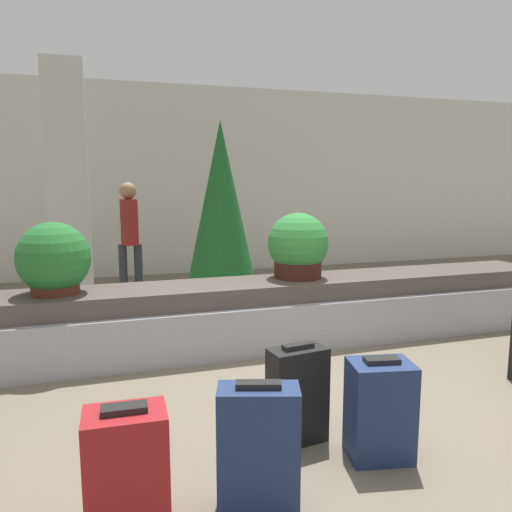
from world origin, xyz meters
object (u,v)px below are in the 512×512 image
pillar (68,181)px  decorated_tree (221,209)px  potted_plant_0 (54,260)px  suitcase_2 (258,449)px  suitcase_4 (380,410)px  traveler_0 (129,231)px  potted_plant_1 (298,247)px  suitcase_1 (127,471)px  suitcase_3 (297,395)px

pillar → decorated_tree: size_ratio=1.36×
potted_plant_0 → pillar: bearing=89.7°
suitcase_2 → decorated_tree: decorated_tree is taller
suitcase_2 → suitcase_4: 0.86m
suitcase_4 → traveler_0: 4.62m
potted_plant_1 → traveler_0: traveler_0 is taller
suitcase_4 → decorated_tree: bearing=101.6°
suitcase_4 → suitcase_2: bearing=-152.5°
pillar → potted_plant_0: bearing=-90.3°
potted_plant_1 → traveler_0: (-1.51, 2.21, -0.01)m
potted_plant_0 → potted_plant_1: size_ratio=0.95×
pillar → decorated_tree: 2.27m
suitcase_1 → suitcase_3: (1.05, 0.50, 0.01)m
potted_plant_0 → traveler_0: bearing=71.0°
suitcase_4 → traveler_0: (-1.12, 4.43, 0.65)m
suitcase_3 → traveler_0: 4.24m
pillar → suitcase_3: 5.08m
suitcase_4 → traveler_0: size_ratio=0.38×
suitcase_4 → suitcase_1: bearing=-161.4°
pillar → suitcase_3: pillar is taller
pillar → suitcase_3: bearing=-72.3°
suitcase_3 → traveler_0: traveler_0 is taller
potted_plant_0 → traveler_0: traveler_0 is taller
decorated_tree → pillar: bearing=145.4°
traveler_0 → decorated_tree: (1.09, -0.71, 0.32)m
suitcase_4 → suitcase_3: bearing=152.6°
traveler_0 → decorated_tree: size_ratio=0.68×
potted_plant_0 → decorated_tree: size_ratio=0.27×
potted_plant_0 → traveler_0: 2.38m
pillar → suitcase_1: 5.37m
suitcase_1 → decorated_tree: (1.41, 3.91, 0.97)m
suitcase_3 → suitcase_4: (0.39, -0.31, -0.01)m
suitcase_3 → traveler_0: bearing=92.0°
suitcase_3 → potted_plant_0: (-1.51, 1.87, 0.63)m
suitcase_1 → suitcase_3: suitcase_3 is taller
suitcase_3 → suitcase_4: bearing=-46.5°
suitcase_2 → suitcase_3: suitcase_2 is taller
potted_plant_1 → suitcase_3: bearing=-112.3°
suitcase_1 → suitcase_4: bearing=9.7°
traveler_0 → potted_plant_1: bearing=-152.2°
pillar → suitcase_2: pillar is taller
suitcase_3 → suitcase_1: bearing=-162.6°
pillar → suitcase_3: size_ratio=5.06×
decorated_tree → traveler_0: bearing=146.7°
suitcase_4 → potted_plant_0: 2.96m
suitcase_3 → potted_plant_1: size_ratio=0.96×
pillar → suitcase_4: (1.88, -4.99, -1.31)m
potted_plant_0 → potted_plant_1: (2.29, 0.04, 0.02)m
pillar → potted_plant_1: pillar is taller
suitcase_1 → potted_plant_1: size_ratio=0.93×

